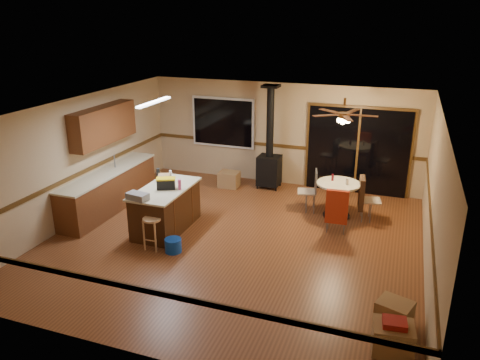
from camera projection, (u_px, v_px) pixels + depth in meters
The scene contains 35 objects.
floor at pixel (235, 240), 9.22m from camera, with size 7.00×7.00×0.00m, color brown.
ceiling at pixel (234, 109), 8.34m from camera, with size 7.00×7.00×0.00m, color silver.
wall_back at pixel (282, 134), 11.88m from camera, with size 7.00×7.00×0.00m, color tan.
wall_front at pixel (135, 268), 5.68m from camera, with size 7.00×7.00×0.00m, color tan.
wall_left at pixel (80, 159), 9.89m from camera, with size 7.00×7.00×0.00m, color tan.
wall_right at pixel (434, 202), 7.67m from camera, with size 7.00×7.00×0.00m, color tan.
chair_rail at pixel (235, 192), 8.88m from camera, with size 7.00×7.00×0.08m, color #4B3012, non-canonical shape.
window at pixel (223, 122), 12.27m from camera, with size 1.72×0.10×1.32m, color black.
sliding_door at pixel (357, 151), 11.32m from camera, with size 2.52×0.10×2.10m, color black.
lower_cabinets at pixel (109, 191), 10.53m from camera, with size 0.60×3.00×0.86m, color #5D3017.
countertop at pixel (108, 172), 10.38m from camera, with size 0.64×3.04×0.04m, color beige.
upper_cabinets at pixel (104, 125), 10.25m from camera, with size 0.35×2.00×0.80m, color #5D3017.
kitchen_island at pixel (166, 208), 9.54m from camera, with size 0.88×1.68×0.90m.
wood_stove at pixel (269, 160), 11.74m from camera, with size 0.55×0.50×2.52m.
ceiling_fan at pixel (344, 117), 9.54m from camera, with size 0.24×0.24×0.55m.
fluorescent_strip at pixel (154, 102), 9.19m from camera, with size 0.10×1.20×0.04m, color white.
toolbox_grey at pixel (137, 196), 8.79m from camera, with size 0.41×0.23×0.13m, color slate.
toolbox_black at pixel (166, 184), 9.32m from camera, with size 0.36×0.19×0.20m, color black.
toolbox_yellow_lid at pixel (166, 179), 9.28m from camera, with size 0.38×0.20×0.03m, color gold.
box_on_island at pixel (164, 180), 9.49m from camera, with size 0.24×0.33×0.22m, color olive.
bottle_dark at pixel (158, 175), 9.73m from camera, with size 0.08×0.08×0.28m, color black.
bottle_pink at pixel (180, 185), 9.28m from camera, with size 0.07×0.07×0.21m, color #D84C8C.
bottle_white at pixel (171, 175), 9.90m from camera, with size 0.06×0.06×0.18m, color white.
bar_stool at pixel (153, 233), 8.78m from camera, with size 0.34×0.34×0.63m, color tan.
blue_bucket at pixel (173, 245), 8.71m from camera, with size 0.31×0.31×0.26m, color #0D3FB8.
dining_table at pixel (338, 194), 10.10m from camera, with size 0.93×0.93×0.78m.
glass_red at pixel (333, 177), 10.13m from camera, with size 0.05×0.05×0.14m, color #590C14.
glass_cream at pixel (347, 181), 9.90m from camera, with size 0.06×0.06×0.14m, color beige.
chair_left at pixel (312, 186), 10.38m from camera, with size 0.49×0.48×0.51m.
chair_near at pixel (337, 207), 9.27m from camera, with size 0.45×0.48×0.70m.
chair_right at pixel (363, 193), 9.94m from camera, with size 0.52×0.48×0.70m.
box_under_window at pixel (229, 179), 11.95m from camera, with size 0.50×0.40×0.40m, color olive.
box_corner_a at pixel (393, 338), 6.13m from camera, with size 0.52×0.44×0.40m, color olive.
box_corner_b at pixel (394, 313), 6.65m from camera, with size 0.46×0.40×0.37m, color olive.
box_small_red at pixel (395, 323), 6.05m from camera, with size 0.31×0.25×0.08m, color maroon.
Camera 1 is at (2.88, -7.76, 4.23)m, focal length 35.00 mm.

